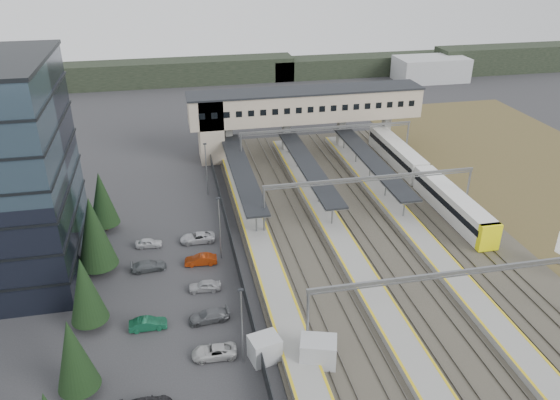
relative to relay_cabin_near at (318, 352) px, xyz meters
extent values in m
plane|color=#2B2B2D|center=(1.38, 9.62, -1.35)|extent=(220.00, 220.00, 0.00)
cylinder|color=black|center=(-20.62, 0.62, -0.75)|extent=(0.44, 0.44, 1.20)
cone|color=black|center=(-20.62, 0.62, 3.05)|extent=(3.54, 3.54, 6.80)
cylinder|color=black|center=(-20.62, 9.62, -0.75)|extent=(0.44, 0.44, 1.20)
cone|color=black|center=(-20.62, 9.62, 3.15)|extent=(3.64, 3.64, 7.00)
cylinder|color=black|center=(-20.62, 19.62, -0.75)|extent=(0.44, 0.44, 1.20)
cone|color=black|center=(-20.62, 19.62, 3.90)|extent=(4.42, 4.42, 8.50)
cylinder|color=black|center=(-20.62, 29.62, -0.75)|extent=(0.44, 0.44, 1.20)
cone|color=black|center=(-20.62, 29.62, 3.25)|extent=(3.74, 3.74, 7.20)
imported|color=#114B31|center=(-15.12, 8.12, -0.74)|extent=(3.69, 1.29, 1.21)
imported|color=#4B5053|center=(-15.12, 18.72, -0.76)|extent=(4.15, 1.96, 1.17)
imported|color=#BBBCC1|center=(-15.12, 24.02, -0.79)|extent=(3.40, 1.63, 1.12)
imported|color=#BABABA|center=(-9.12, 2.82, -0.77)|extent=(4.25, 2.10, 1.16)
imported|color=#525457|center=(-9.12, 8.12, -0.75)|extent=(4.26, 1.99, 1.20)
imported|color=#9F9FA3|center=(-9.12, 13.42, -0.75)|extent=(3.61, 1.68, 1.20)
imported|color=maroon|center=(-9.12, 18.72, -0.73)|extent=(3.86, 1.57, 1.25)
imported|color=#B6B6BB|center=(-9.12, 24.02, -0.74)|extent=(4.40, 2.10, 1.21)
cylinder|color=slate|center=(-6.62, 1.62, 2.65)|extent=(0.16, 0.16, 8.00)
cube|color=black|center=(-6.62, 1.62, 6.65)|extent=(0.50, 0.25, 0.15)
cylinder|color=slate|center=(-6.62, 19.62, 2.65)|extent=(0.16, 0.16, 8.00)
cube|color=black|center=(-6.62, 19.62, 6.65)|extent=(0.50, 0.25, 0.15)
cylinder|color=slate|center=(-6.62, 37.62, 2.65)|extent=(0.16, 0.16, 8.00)
cube|color=black|center=(-6.62, 37.62, 6.65)|extent=(0.50, 0.25, 0.15)
cube|color=#26282B|center=(-5.12, 14.62, -0.35)|extent=(0.08, 90.00, 2.00)
cube|color=#A5A8AA|center=(0.00, 0.00, 0.00)|extent=(3.81, 3.25, 2.70)
cube|color=#A5A8AA|center=(-4.60, 1.58, -0.13)|extent=(3.10, 2.77, 2.44)
cube|color=#38362D|center=(13.38, 14.62, -1.25)|extent=(34.00, 90.00, 0.20)
cube|color=#59544C|center=(0.66, 14.62, -1.07)|extent=(0.08, 90.00, 0.14)
cube|color=#59544C|center=(2.10, 14.62, -1.07)|extent=(0.08, 90.00, 0.14)
cube|color=#59544C|center=(4.66, 14.62, -1.07)|extent=(0.08, 90.00, 0.14)
cube|color=#59544C|center=(6.10, 14.62, -1.07)|extent=(0.08, 90.00, 0.14)
cube|color=#59544C|center=(10.66, 14.62, -1.07)|extent=(0.08, 90.00, 0.14)
cube|color=#59544C|center=(12.10, 14.62, -1.07)|extent=(0.08, 90.00, 0.14)
cube|color=#59544C|center=(14.66, 14.62, -1.07)|extent=(0.08, 90.00, 0.14)
cube|color=#59544C|center=(16.10, 14.62, -1.07)|extent=(0.08, 90.00, 0.14)
cube|color=#59544C|center=(20.66, 14.62, -1.07)|extent=(0.08, 90.00, 0.14)
cube|color=#59544C|center=(22.10, 14.62, -1.07)|extent=(0.08, 90.00, 0.14)
cube|color=#59544C|center=(24.66, 14.62, -1.07)|extent=(0.08, 90.00, 0.14)
cube|color=#59544C|center=(26.10, 14.62, -1.07)|extent=(0.08, 90.00, 0.14)
cube|color=gray|center=(-1.62, 14.62, -0.90)|extent=(3.20, 82.00, 0.90)
cube|color=gold|center=(-3.07, 14.62, -0.44)|extent=(0.25, 82.00, 0.02)
cube|color=gold|center=(-0.17, 14.62, -0.44)|extent=(0.25, 82.00, 0.02)
cube|color=gray|center=(8.38, 14.62, -0.90)|extent=(3.20, 82.00, 0.90)
cube|color=gold|center=(6.93, 14.62, -0.44)|extent=(0.25, 82.00, 0.02)
cube|color=gold|center=(9.83, 14.62, -0.44)|extent=(0.25, 82.00, 0.02)
cube|color=gray|center=(18.38, 14.62, -0.90)|extent=(3.20, 82.00, 0.90)
cube|color=gold|center=(16.93, 14.62, -0.44)|extent=(0.25, 82.00, 0.02)
cube|color=gold|center=(19.83, 14.62, -0.44)|extent=(0.25, 82.00, 0.02)
cube|color=black|center=(-1.62, 36.62, 2.65)|extent=(3.00, 30.00, 0.25)
cube|color=slate|center=(-1.62, 36.62, 2.50)|extent=(3.10, 30.00, 0.12)
cylinder|color=slate|center=(-1.62, 23.62, 1.05)|extent=(0.20, 0.20, 3.10)
cylinder|color=slate|center=(-1.62, 30.12, 1.05)|extent=(0.20, 0.20, 3.10)
cylinder|color=slate|center=(-1.62, 36.62, 1.05)|extent=(0.20, 0.20, 3.10)
cylinder|color=slate|center=(-1.62, 43.12, 1.05)|extent=(0.20, 0.20, 3.10)
cylinder|color=slate|center=(-1.62, 49.62, 1.05)|extent=(0.20, 0.20, 3.10)
cube|color=black|center=(8.38, 36.62, 2.65)|extent=(3.00, 30.00, 0.25)
cube|color=slate|center=(8.38, 36.62, 2.50)|extent=(3.10, 30.00, 0.12)
cylinder|color=slate|center=(8.38, 23.62, 1.05)|extent=(0.20, 0.20, 3.10)
cylinder|color=slate|center=(8.38, 30.12, 1.05)|extent=(0.20, 0.20, 3.10)
cylinder|color=slate|center=(8.38, 36.62, 1.05)|extent=(0.20, 0.20, 3.10)
cylinder|color=slate|center=(8.38, 43.12, 1.05)|extent=(0.20, 0.20, 3.10)
cylinder|color=slate|center=(8.38, 49.62, 1.05)|extent=(0.20, 0.20, 3.10)
cube|color=black|center=(18.38, 36.62, 2.65)|extent=(3.00, 30.00, 0.25)
cube|color=slate|center=(18.38, 36.62, 2.50)|extent=(3.10, 30.00, 0.12)
cylinder|color=slate|center=(18.38, 23.62, 1.05)|extent=(0.20, 0.20, 3.10)
cylinder|color=slate|center=(18.38, 30.12, 1.05)|extent=(0.20, 0.20, 3.10)
cylinder|color=slate|center=(18.38, 36.62, 1.05)|extent=(0.20, 0.20, 3.10)
cylinder|color=slate|center=(18.38, 43.12, 1.05)|extent=(0.20, 0.20, 3.10)
cylinder|color=slate|center=(18.38, 49.62, 1.05)|extent=(0.20, 0.20, 3.10)
cube|color=tan|center=(11.88, 51.62, 7.15)|extent=(40.00, 6.00, 5.00)
cube|color=black|center=(11.88, 51.62, 9.70)|extent=(40.40, 6.40, 0.30)
cube|color=tan|center=(-4.62, 51.62, 4.15)|extent=(4.00, 6.00, 11.00)
cube|color=black|center=(-6.12, 48.60, 7.25)|extent=(1.00, 0.06, 1.00)
cube|color=black|center=(-4.12, 48.60, 7.25)|extent=(1.00, 0.06, 1.00)
cube|color=black|center=(-2.12, 48.60, 7.25)|extent=(1.00, 0.06, 1.00)
cube|color=black|center=(-0.12, 48.60, 7.25)|extent=(1.00, 0.06, 1.00)
cube|color=black|center=(1.88, 48.60, 7.25)|extent=(1.00, 0.06, 1.00)
cube|color=black|center=(3.88, 48.60, 7.25)|extent=(1.00, 0.06, 1.00)
cube|color=black|center=(5.88, 48.60, 7.25)|extent=(1.00, 0.06, 1.00)
cube|color=black|center=(7.88, 48.60, 7.25)|extent=(1.00, 0.06, 1.00)
cube|color=black|center=(9.88, 48.60, 7.25)|extent=(1.00, 0.06, 1.00)
cube|color=black|center=(11.88, 48.60, 7.25)|extent=(1.00, 0.06, 1.00)
cube|color=black|center=(13.88, 48.60, 7.25)|extent=(1.00, 0.06, 1.00)
cube|color=black|center=(15.88, 48.60, 7.25)|extent=(1.00, 0.06, 1.00)
cube|color=black|center=(17.88, 48.60, 7.25)|extent=(1.00, 0.06, 1.00)
cube|color=black|center=(19.88, 48.60, 7.25)|extent=(1.00, 0.06, 1.00)
cube|color=black|center=(21.88, 48.60, 7.25)|extent=(1.00, 0.06, 1.00)
cube|color=black|center=(23.88, 48.60, 7.25)|extent=(1.00, 0.06, 1.00)
cube|color=black|center=(25.88, 48.60, 7.25)|extent=(1.00, 0.06, 1.00)
cube|color=black|center=(27.88, 48.60, 7.25)|extent=(1.00, 0.06, 1.00)
cube|color=black|center=(29.88, 48.60, 7.25)|extent=(1.00, 0.06, 1.00)
cube|color=gray|center=(-3.12, 51.62, 1.65)|extent=(1.20, 1.60, 6.00)
cube|color=gray|center=(-1.62, 51.62, 1.65)|extent=(1.20, 1.60, 6.00)
cube|color=gray|center=(8.38, 51.62, 1.65)|extent=(1.20, 1.60, 6.00)
cube|color=gray|center=(18.38, 51.62, 1.65)|extent=(1.20, 1.60, 6.00)
cube|color=gray|center=(26.88, 51.62, 1.65)|extent=(1.20, 1.60, 6.00)
cylinder|color=slate|center=(-0.62, 1.62, 2.15)|extent=(0.28, 0.28, 7.00)
cube|color=slate|center=(13.38, 1.62, 5.65)|extent=(28.40, 0.25, 0.35)
cube|color=slate|center=(13.38, 1.62, 5.25)|extent=(28.40, 0.12, 0.12)
cylinder|color=slate|center=(-0.62, 23.62, 2.15)|extent=(0.28, 0.28, 7.00)
cylinder|color=slate|center=(27.38, 23.62, 2.15)|extent=(0.28, 0.28, 7.00)
cube|color=slate|center=(13.38, 23.62, 5.65)|extent=(28.40, 0.25, 0.35)
cube|color=slate|center=(13.38, 23.62, 5.25)|extent=(28.40, 0.12, 0.12)
cylinder|color=slate|center=(-0.62, 43.62, 2.15)|extent=(0.28, 0.28, 7.00)
cylinder|color=slate|center=(27.38, 43.62, 2.15)|extent=(0.28, 0.28, 7.00)
cube|color=slate|center=(13.38, 43.62, 5.65)|extent=(28.40, 0.25, 0.35)
cube|color=slate|center=(13.38, 43.62, 5.25)|extent=(28.40, 0.12, 0.12)
cube|color=silver|center=(25.38, 23.63, 0.68)|extent=(2.70, 18.69, 3.47)
cube|color=black|center=(25.38, 23.63, 1.06)|extent=(2.76, 18.09, 0.87)
cube|color=slate|center=(25.38, 23.63, -0.82)|extent=(2.31, 17.29, 0.48)
cube|color=silver|center=(25.38, 42.92, 0.68)|extent=(2.70, 18.69, 3.47)
cube|color=black|center=(25.38, 42.92, 1.06)|extent=(2.76, 18.09, 0.87)
cube|color=slate|center=(25.38, 42.92, -0.82)|extent=(2.31, 17.29, 0.48)
cube|color=#F3EF0D|center=(25.38, 14.39, 0.68)|extent=(2.72, 0.90, 3.47)
cube|color=black|center=(-8.62, 104.62, 1.65)|extent=(60.00, 8.00, 6.00)
cube|color=black|center=(41.38, 104.62, 1.15)|extent=(50.00, 8.00, 5.00)
cube|color=black|center=(81.38, 99.62, 2.15)|extent=(40.00, 8.00, 7.00)
cube|color=#A5A8AA|center=(56.38, 94.62, 1.65)|extent=(18.00, 10.00, 6.00)
camera|label=1|loc=(-11.14, -36.32, 34.06)|focal=35.00mm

